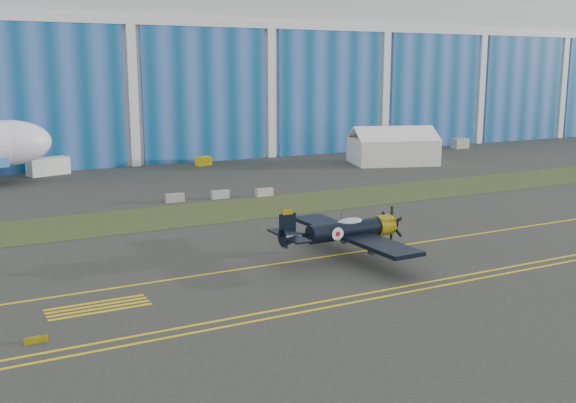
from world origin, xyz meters
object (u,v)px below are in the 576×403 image
warbird (345,230)px  tug (204,161)px  tent (393,145)px  shipping_container (48,166)px

warbird → tug: bearing=79.9°
warbird → tent: (34.13, 40.21, 0.63)m
tent → warbird: bearing=-112.0°
warbird → tug: warbird is taller
tent → tug: (-25.70, 11.19, -2.17)m
shipping_container → tug: 21.57m
tent → shipping_container: size_ratio=2.69×
tent → shipping_container: tent is taller
warbird → tug: size_ratio=6.35×
shipping_container → tug: shipping_container is taller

